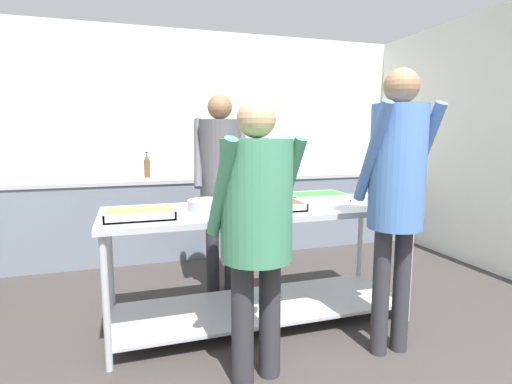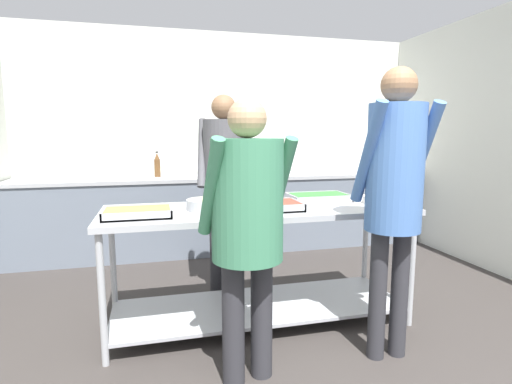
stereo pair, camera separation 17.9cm
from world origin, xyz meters
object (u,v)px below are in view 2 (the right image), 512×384
object	(u,v)px
sauce_pan	(207,204)
guest_serving_right	(247,214)
plate_stack	(379,200)
guest_serving_left	(394,182)
serving_tray_greens	(272,206)
serving_tray_vegetables	(318,197)
cook_behind_counter	(224,172)
water_bottle	(157,165)
serving_tray_roast	(138,213)

from	to	relation	value
sauce_pan	guest_serving_right	bearing A→B (deg)	-78.99
plate_stack	guest_serving_left	bearing A→B (deg)	-114.37
serving_tray_greens	serving_tray_vegetables	distance (m)	0.54
serving_tray_vegetables	cook_behind_counter	xyz separation A→B (m)	(-0.68, 0.48, 0.18)
guest_serving_right	water_bottle	world-z (taller)	guest_serving_right
serving_tray_greens	guest_serving_left	size ratio (longest dim) A/B	0.22
plate_stack	guest_serving_left	size ratio (longest dim) A/B	0.14
serving_tray_greens	plate_stack	size ratio (longest dim) A/B	1.57
water_bottle	serving_tray_greens	bearing A→B (deg)	-70.00
guest_serving_right	plate_stack	bearing A→B (deg)	27.27
guest_serving_left	serving_tray_greens	bearing A→B (deg)	136.84
serving_tray_greens	cook_behind_counter	size ratio (longest dim) A/B	0.23
sauce_pan	guest_serving_left	world-z (taller)	guest_serving_left
plate_stack	guest_serving_left	xyz separation A→B (m)	(-0.27, -0.59, 0.22)
serving_tray_vegetables	sauce_pan	bearing A→B (deg)	-169.54
serving_tray_greens	sauce_pan	bearing A→B (deg)	166.63
serving_tray_greens	water_bottle	bearing A→B (deg)	110.00
serving_tray_roast	sauce_pan	xyz separation A→B (m)	(0.46, 0.13, 0.02)
sauce_pan	serving_tray_greens	world-z (taller)	sauce_pan
guest_serving_right	cook_behind_counter	size ratio (longest dim) A/B	0.92
serving_tray_greens	cook_behind_counter	world-z (taller)	cook_behind_counter
serving_tray_roast	plate_stack	distance (m)	1.78
guest_serving_right	serving_tray_vegetables	bearing A→B (deg)	47.67
serving_tray_greens	cook_behind_counter	bearing A→B (deg)	105.45
serving_tray_roast	guest_serving_right	size ratio (longest dim) A/B	0.27
guest_serving_right	water_bottle	size ratio (longest dim) A/B	5.41
serving_tray_vegetables	guest_serving_left	world-z (taller)	guest_serving_left
water_bottle	guest_serving_left	bearing A→B (deg)	-62.87
serving_tray_vegetables	cook_behind_counter	bearing A→B (deg)	144.70
cook_behind_counter	water_bottle	bearing A→B (deg)	112.45
serving_tray_greens	guest_serving_right	bearing A→B (deg)	-118.15
serving_tray_vegetables	serving_tray_roast	bearing A→B (deg)	-167.84
guest_serving_left	water_bottle	world-z (taller)	guest_serving_left
serving_tray_roast	serving_tray_vegetables	distance (m)	1.41
sauce_pan	plate_stack	distance (m)	1.32
cook_behind_counter	plate_stack	bearing A→B (deg)	-34.20
sauce_pan	plate_stack	world-z (taller)	sauce_pan
serving_tray_greens	plate_stack	world-z (taller)	plate_stack
cook_behind_counter	sauce_pan	bearing A→B (deg)	-110.07
sauce_pan	cook_behind_counter	world-z (taller)	cook_behind_counter
water_bottle	serving_tray_vegetables	bearing A→B (deg)	-55.95
serving_tray_vegetables	water_bottle	bearing A→B (deg)	124.05
serving_tray_roast	plate_stack	world-z (taller)	plate_stack
sauce_pan	plate_stack	bearing A→B (deg)	-3.55
guest_serving_left	sauce_pan	bearing A→B (deg)	147.40
serving_tray_vegetables	guest_serving_right	world-z (taller)	guest_serving_right
serving_tray_greens	guest_serving_right	distance (m)	0.67
serving_tray_vegetables	water_bottle	distance (m)	2.21
serving_tray_vegetables	plate_stack	distance (m)	0.47
guest_serving_left	guest_serving_right	bearing A→B (deg)	-178.74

